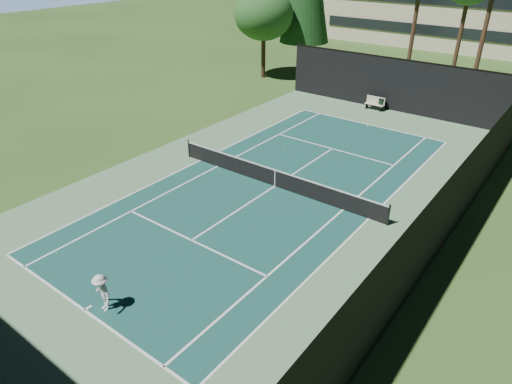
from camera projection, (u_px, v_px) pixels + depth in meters
ground at (275, 186)px, 24.64m from camera, size 160.00×160.00×0.00m
apron_slab at (275, 186)px, 24.64m from camera, size 18.00×32.00×0.01m
court_surface at (275, 186)px, 24.64m from camera, size 10.97×23.77×0.01m
court_lines at (275, 186)px, 24.63m from camera, size 11.07×23.87×0.01m
tennis_net at (275, 177)px, 24.37m from camera, size 12.90×0.10×1.10m
fence at (276, 152)px, 23.72m from camera, size 18.04×32.05×4.03m
player at (102, 293)px, 16.04m from camera, size 1.08×0.77×1.52m
tennis_ball_a at (58, 253)px, 19.30m from camera, size 0.06×0.06×0.06m
tennis_ball_b at (300, 174)px, 25.87m from camera, size 0.06×0.06×0.06m
tennis_ball_c at (322, 187)px, 24.51m from camera, size 0.06×0.06×0.06m
tennis_ball_d at (284, 146)px, 29.50m from camera, size 0.06×0.06×0.06m
park_bench at (375, 103)px, 35.72m from camera, size 1.50×0.45×1.02m
trash_bin at (382, 104)px, 35.66m from camera, size 0.56×0.56×0.95m
decid_tree_c at (264, 15)px, 41.86m from camera, size 5.44×5.44×8.09m
campus_building at (495, 12)px, 54.78m from camera, size 40.50×12.50×8.30m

